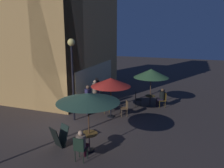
% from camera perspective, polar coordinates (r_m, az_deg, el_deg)
% --- Properties ---
extents(ground_plane, '(60.00, 60.00, 0.00)m').
position_cam_1_polar(ground_plane, '(11.79, -10.70, -10.64)').
color(ground_plane, '#3C3330').
extents(cafe_building, '(8.70, 8.02, 9.78)m').
position_cam_1_polar(cafe_building, '(16.22, -14.16, 13.53)').
color(cafe_building, tan).
rests_on(cafe_building, ground).
extents(street_lamp_near_corner, '(0.37, 0.37, 4.33)m').
position_cam_1_polar(street_lamp_near_corner, '(11.81, -9.95, 5.72)').
color(street_lamp_near_corner, black).
rests_on(street_lamp_near_corner, ground).
extents(menu_sandwich_board, '(0.82, 0.77, 0.88)m').
position_cam_1_polar(menu_sandwich_board, '(9.97, -12.96, -12.59)').
color(menu_sandwich_board, black).
rests_on(menu_sandwich_board, ground).
extents(cafe_table_0, '(0.63, 0.63, 0.73)m').
position_cam_1_polar(cafe_table_0, '(14.53, 9.49, -3.79)').
color(cafe_table_0, black).
rests_on(cafe_table_0, ground).
extents(cafe_table_1, '(0.69, 0.69, 0.76)m').
position_cam_1_polar(cafe_table_1, '(9.41, -5.74, -13.37)').
color(cafe_table_1, black).
rests_on(cafe_table_1, ground).
extents(cafe_table_2, '(0.65, 0.65, 0.72)m').
position_cam_1_polar(cafe_table_2, '(12.76, -0.30, -6.10)').
color(cafe_table_2, black).
rests_on(cafe_table_2, ground).
extents(patio_umbrella_0, '(2.15, 2.15, 2.42)m').
position_cam_1_polar(patio_umbrella_0, '(14.13, 9.75, 2.63)').
color(patio_umbrella_0, black).
rests_on(patio_umbrella_0, ground).
extents(patio_umbrella_1, '(2.46, 2.46, 2.42)m').
position_cam_1_polar(patio_umbrella_1, '(8.77, -6.00, -3.48)').
color(patio_umbrella_1, black).
rests_on(patio_umbrella_1, ground).
extents(patio_umbrella_2, '(2.17, 2.17, 2.23)m').
position_cam_1_polar(patio_umbrella_2, '(12.33, -0.30, 0.45)').
color(patio_umbrella_2, black).
rests_on(patio_umbrella_2, ground).
extents(cafe_chair_0, '(0.48, 0.48, 0.97)m').
position_cam_1_polar(cafe_chair_0, '(14.49, 6.23, -3.41)').
color(cafe_chair_0, black).
rests_on(cafe_chair_0, ground).
extents(cafe_chair_1, '(0.56, 0.56, 0.92)m').
position_cam_1_polar(cafe_chair_1, '(14.67, 12.76, -3.58)').
color(cafe_chair_1, '#563F16').
rests_on(cafe_chair_1, ground).
extents(cafe_chair_2, '(0.42, 0.42, 0.97)m').
position_cam_1_polar(cafe_chair_2, '(8.74, -8.04, -15.34)').
color(cafe_chair_2, black).
rests_on(cafe_chair_2, ground).
extents(cafe_chair_3, '(0.53, 0.53, 0.88)m').
position_cam_1_polar(cafe_chair_3, '(12.88, 3.35, -5.73)').
color(cafe_chair_3, brown).
rests_on(cafe_chair_3, ground).
extents(cafe_chair_4, '(0.56, 0.56, 0.88)m').
position_cam_1_polar(cafe_chair_4, '(13.44, -1.71, -4.84)').
color(cafe_chair_4, brown).
rests_on(cafe_chair_4, ground).
extents(patron_seated_0, '(0.44, 0.53, 1.20)m').
position_cam_1_polar(patron_seated_0, '(14.60, 12.20, -3.08)').
color(patron_seated_0, black).
rests_on(patron_seated_0, ground).
extents(patron_seated_1, '(0.55, 0.37, 1.19)m').
position_cam_1_polar(patron_seated_1, '(8.81, -7.62, -14.36)').
color(patron_seated_1, '#461520').
rests_on(patron_seated_1, ground).
extents(patron_standing_2, '(0.36, 0.36, 1.70)m').
position_cam_1_polar(patron_standing_2, '(13.13, -5.99, -3.94)').
color(patron_standing_2, black).
rests_on(patron_standing_2, ground).
extents(patron_standing_3, '(0.33, 0.33, 1.75)m').
position_cam_1_polar(patron_standing_3, '(14.86, -3.75, -1.67)').
color(patron_standing_3, '#533D62').
rests_on(patron_standing_3, ground).
extents(patron_standing_4, '(0.30, 0.30, 1.78)m').
position_cam_1_polar(patron_standing_4, '(14.07, -4.24, -2.48)').
color(patron_standing_4, '#77665D').
rests_on(patron_standing_4, ground).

